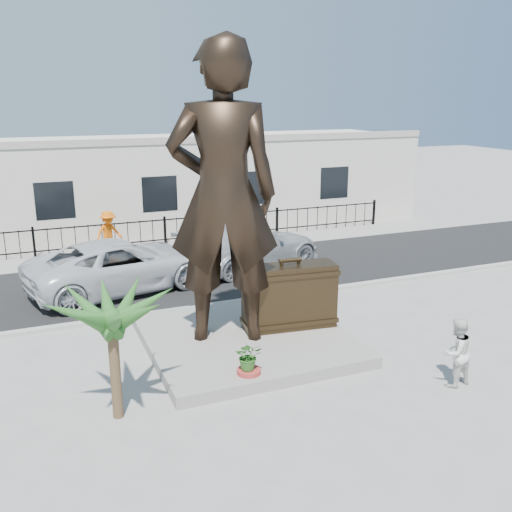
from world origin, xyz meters
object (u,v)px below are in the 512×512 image
Objects in this scene: statue at (223,195)px; suitcase at (289,296)px; car_white at (121,265)px; tourist at (456,352)px.

suitcase is (1.85, -0.07, -2.90)m from statue.
car_white is (-1.78, 5.67, -3.20)m from statue.
car_white is at bearing -54.53° from statue.
suitcase is at bearing -66.96° from tourist.
car_white is at bearing -66.13° from tourist.
statue is 4.62× the size of tourist.
statue is 3.44m from suitcase.
statue reaches higher than tourist.
statue is 3.00× the size of suitcase.
tourist is at bearing -161.48° from car_white.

